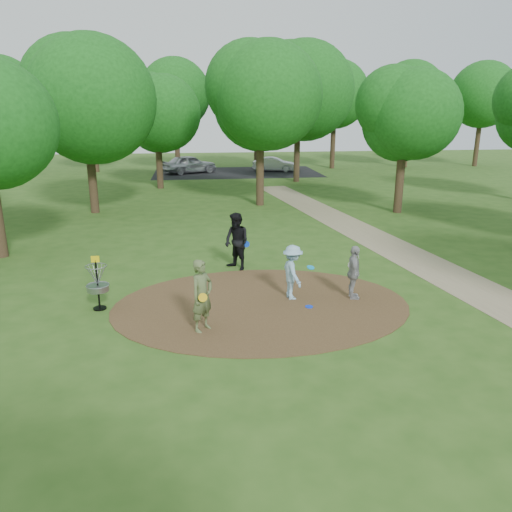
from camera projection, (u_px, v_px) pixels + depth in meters
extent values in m
plane|color=#2D5119|center=(261.00, 305.00, 14.14)|extent=(100.00, 100.00, 0.00)
cylinder|color=#47301C|center=(261.00, 305.00, 14.14)|extent=(8.40, 8.40, 0.02)
cube|color=#8C7A5B|center=(444.00, 273.00, 16.83)|extent=(7.55, 39.89, 0.01)
cube|color=black|center=(236.00, 172.00, 42.89)|extent=(14.00, 8.00, 0.01)
imported|color=#56643A|center=(202.00, 296.00, 12.29)|extent=(0.78, 0.79, 1.85)
cylinder|color=yellow|center=(203.00, 298.00, 12.04)|extent=(0.22, 0.05, 0.22)
imported|color=#8FBBD5|center=(293.00, 272.00, 14.40)|extent=(0.76, 1.13, 1.62)
cylinder|color=#0C8ACC|center=(311.00, 267.00, 14.41)|extent=(0.30, 0.30, 0.08)
imported|color=black|center=(237.00, 242.00, 17.01)|extent=(1.18, 1.22, 1.97)
cylinder|color=blue|center=(246.00, 244.00, 17.11)|extent=(0.23, 0.11, 0.22)
imported|color=#959598|center=(354.00, 273.00, 14.40)|extent=(0.55, 0.99, 1.60)
cylinder|color=white|center=(351.00, 265.00, 14.36)|extent=(0.23, 0.12, 0.22)
cylinder|color=#0D32E8|center=(309.00, 307.00, 13.96)|extent=(0.22, 0.22, 0.02)
cylinder|color=red|center=(203.00, 288.00, 15.42)|extent=(0.22, 0.22, 0.02)
imported|color=#AAAAB2|center=(190.00, 164.00, 42.17)|extent=(4.87, 3.54, 1.54)
imported|color=#A8A9B0|center=(274.00, 164.00, 43.40)|extent=(3.92, 2.11, 1.23)
cylinder|color=black|center=(98.00, 286.00, 13.68)|extent=(0.05, 0.05, 1.35)
cylinder|color=black|center=(100.00, 308.00, 13.87)|extent=(0.36, 0.36, 0.04)
cylinder|color=gray|center=(98.00, 288.00, 13.70)|extent=(0.60, 0.60, 0.16)
torus|color=gray|center=(98.00, 285.00, 13.68)|extent=(0.63, 0.63, 0.03)
torus|color=gray|center=(96.00, 266.00, 13.52)|extent=(0.58, 0.58, 0.02)
cube|color=yellow|center=(95.00, 259.00, 13.46)|extent=(0.22, 0.02, 0.18)
cylinder|color=#332316|center=(92.00, 177.00, 26.05)|extent=(0.44, 0.44, 3.80)
sphere|color=#154E14|center=(85.00, 104.00, 25.00)|extent=(6.34, 6.34, 6.34)
cylinder|color=#332316|center=(260.00, 168.00, 28.04)|extent=(0.44, 0.44, 4.18)
sphere|color=#154E14|center=(260.00, 100.00, 26.99)|extent=(5.81, 5.81, 5.81)
cylinder|color=#332316|center=(400.00, 178.00, 26.13)|extent=(0.44, 0.44, 3.61)
sphere|color=#154E14|center=(405.00, 118.00, 25.25)|extent=(4.54, 4.54, 4.54)
cylinder|color=#332316|center=(159.00, 163.00, 34.07)|extent=(0.44, 0.44, 3.42)
sphere|color=#154E14|center=(157.00, 116.00, 33.18)|extent=(5.04, 5.04, 5.04)
cylinder|color=#332316|center=(297.00, 152.00, 37.06)|extent=(0.44, 0.44, 4.37)
sphere|color=#154E14|center=(298.00, 94.00, 35.87)|extent=(7.06, 7.06, 7.06)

